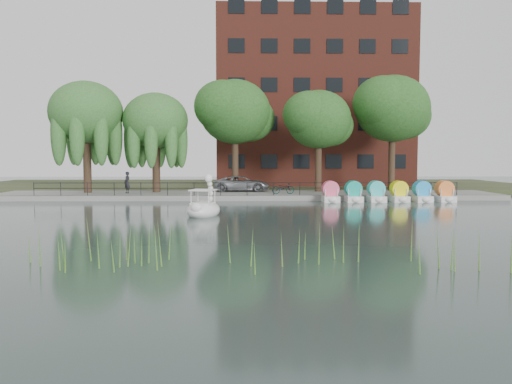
{
  "coord_description": "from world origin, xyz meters",
  "views": [
    {
      "loc": [
        -0.05,
        -24.35,
        3.28
      ],
      "look_at": [
        0.5,
        4.0,
        1.3
      ],
      "focal_mm": 35.0,
      "sensor_mm": 36.0,
      "label": 1
    }
  ],
  "objects_px": {
    "swan_boat": "(204,207)",
    "pedestrian": "(127,181)",
    "bicycle": "(283,188)",
    "minivan": "(242,182)"
  },
  "relations": [
    {
      "from": "pedestrian",
      "to": "swan_boat",
      "type": "height_order",
      "value": "pedestrian"
    },
    {
      "from": "swan_boat",
      "to": "minivan",
      "type": "bearing_deg",
      "value": 96.19
    },
    {
      "from": "bicycle",
      "to": "pedestrian",
      "type": "xyz_separation_m",
      "value": [
        -12.44,
        1.08,
        0.49
      ]
    },
    {
      "from": "pedestrian",
      "to": "bicycle",
      "type": "bearing_deg",
      "value": 43.1
    },
    {
      "from": "pedestrian",
      "to": "swan_boat",
      "type": "xyz_separation_m",
      "value": [
        7.16,
        -12.11,
        -0.88
      ]
    },
    {
      "from": "bicycle",
      "to": "minivan",
      "type": "bearing_deg",
      "value": 39.49
    },
    {
      "from": "minivan",
      "to": "swan_boat",
      "type": "bearing_deg",
      "value": 171.67
    },
    {
      "from": "swan_boat",
      "to": "pedestrian",
      "type": "bearing_deg",
      "value": 134.91
    },
    {
      "from": "bicycle",
      "to": "swan_boat",
      "type": "relative_size",
      "value": 0.56
    },
    {
      "from": "minivan",
      "to": "pedestrian",
      "type": "relative_size",
      "value": 2.75
    }
  ]
}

